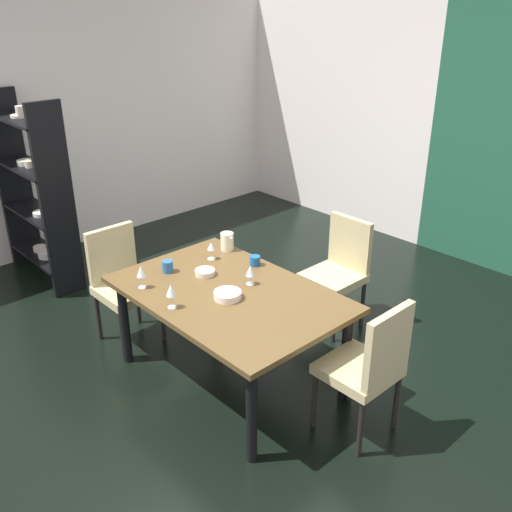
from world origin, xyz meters
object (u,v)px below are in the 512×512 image
(display_shelf, at_px, (35,192))
(wine_glass_near_shelf, at_px, (250,271))
(dining_table, at_px, (229,301))
(cup_north, at_px, (168,266))
(wine_glass_south, at_px, (171,291))
(serving_bowl_east, at_px, (205,272))
(wine_glass_corner, at_px, (211,247))
(chair_right_far, at_px, (369,364))
(cup_front, at_px, (255,261))
(chair_head_far, at_px, (340,267))
(serving_bowl_left, at_px, (228,295))
(wine_glass_west, at_px, (141,272))
(chair_left_near, at_px, (122,279))
(pitcher_rear, at_px, (227,241))

(display_shelf, bearing_deg, wine_glass_near_shelf, 9.62)
(dining_table, relative_size, cup_north, 18.43)
(wine_glass_south, height_order, serving_bowl_east, wine_glass_south)
(wine_glass_corner, bearing_deg, wine_glass_near_shelf, -6.89)
(chair_right_far, relative_size, cup_front, 12.11)
(chair_right_far, relative_size, chair_head_far, 1.02)
(serving_bowl_left, bearing_deg, serving_bowl_east, 164.29)
(chair_head_far, xyz_separation_m, wine_glass_west, (-0.48, -1.63, 0.33))
(dining_table, xyz_separation_m, chair_head_far, (0.01, 1.22, -0.13))
(serving_bowl_left, bearing_deg, chair_head_far, 92.49)
(chair_right_far, distance_m, chair_left_near, 2.15)
(cup_north, bearing_deg, chair_head_far, 67.42)
(wine_glass_near_shelf, height_order, cup_front, wine_glass_near_shelf)
(wine_glass_near_shelf, relative_size, cup_north, 1.63)
(wine_glass_near_shelf, xyz_separation_m, cup_north, (-0.57, -0.32, -0.06))
(wine_glass_near_shelf, height_order, pitcher_rear, pitcher_rear)
(dining_table, relative_size, chair_head_far, 1.73)
(chair_right_far, relative_size, display_shelf, 0.53)
(wine_glass_corner, bearing_deg, pitcher_rear, 104.11)
(wine_glass_near_shelf, distance_m, cup_north, 0.66)
(chair_head_far, bearing_deg, wine_glass_corner, 61.96)
(chair_head_far, bearing_deg, display_shelf, 29.54)
(serving_bowl_east, relative_size, cup_north, 1.68)
(wine_glass_south, relative_size, cup_north, 1.96)
(dining_table, bearing_deg, chair_head_far, 89.35)
(chair_left_near, distance_m, cup_north, 0.57)
(dining_table, height_order, pitcher_rear, pitcher_rear)
(chair_right_far, distance_m, cup_front, 1.27)
(chair_right_far, height_order, pitcher_rear, chair_right_far)
(wine_glass_near_shelf, distance_m, wine_glass_corner, 0.53)
(chair_head_far, relative_size, serving_bowl_east, 6.35)
(serving_bowl_east, bearing_deg, pitcher_rear, 119.43)
(dining_table, bearing_deg, chair_left_near, -166.06)
(chair_left_near, relative_size, cup_north, 10.70)
(chair_head_far, relative_size, cup_north, 10.64)
(serving_bowl_east, bearing_deg, wine_glass_corner, 131.17)
(chair_left_near, distance_m, wine_glass_near_shelf, 1.19)
(display_shelf, bearing_deg, chair_head_far, 29.54)
(chair_right_far, xyz_separation_m, cup_north, (-1.59, -0.39, 0.24))
(wine_glass_corner, distance_m, serving_bowl_east, 0.29)
(dining_table, height_order, chair_head_far, chair_head_far)
(wine_glass_corner, xyz_separation_m, cup_north, (-0.05, -0.38, -0.06))
(chair_left_near, height_order, chair_head_far, chair_left_near)
(wine_glass_west, relative_size, cup_north, 1.92)
(display_shelf, relative_size, wine_glass_corner, 12.85)
(dining_table, distance_m, pitcher_rear, 0.74)
(display_shelf, bearing_deg, cup_north, 3.43)
(wine_glass_south, xyz_separation_m, serving_bowl_east, (-0.23, 0.46, -0.11))
(cup_north, xyz_separation_m, pitcher_rear, (-0.01, 0.59, 0.03))
(cup_front, bearing_deg, wine_glass_west, -108.23)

